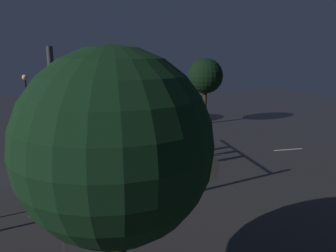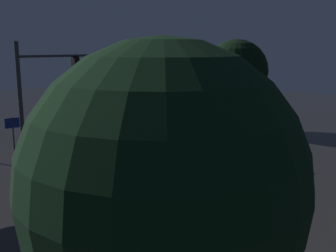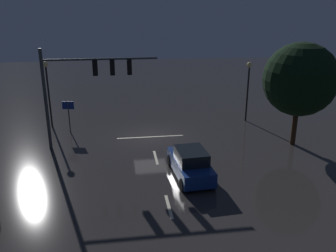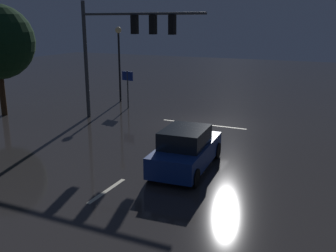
# 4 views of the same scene
# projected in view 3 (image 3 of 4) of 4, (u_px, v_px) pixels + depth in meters

# --- Properties ---
(ground_plane) EXTENTS (80.00, 80.00, 0.00)m
(ground_plane) POSITION_uv_depth(u_px,v_px,m) (150.00, 136.00, 26.83)
(ground_plane) COLOR #2D2B2B
(traffic_signal_assembly) EXTENTS (7.62, 0.47, 6.83)m
(traffic_signal_assembly) POSITION_uv_depth(u_px,v_px,m) (86.00, 78.00, 23.45)
(traffic_signal_assembly) COLOR #383A3D
(traffic_signal_assembly) RESTS_ON ground_plane
(lane_dash_far) EXTENTS (0.16, 2.20, 0.01)m
(lane_dash_far) POSITION_uv_depth(u_px,v_px,m) (156.00, 157.00, 23.09)
(lane_dash_far) COLOR beige
(lane_dash_far) RESTS_ON ground_plane
(lane_dash_mid) EXTENTS (0.16, 2.20, 0.01)m
(lane_dash_mid) POSITION_uv_depth(u_px,v_px,m) (169.00, 206.00, 17.47)
(lane_dash_mid) COLOR beige
(lane_dash_mid) RESTS_ON ground_plane
(stop_bar) EXTENTS (5.00, 0.16, 0.01)m
(stop_bar) POSITION_uv_depth(u_px,v_px,m) (150.00, 137.00, 26.69)
(stop_bar) COLOR beige
(stop_bar) RESTS_ON ground_plane
(car_approaching) EXTENTS (2.17, 4.47, 1.70)m
(car_approaching) POSITION_uv_depth(u_px,v_px,m) (190.00, 164.00, 20.32)
(car_approaching) COLOR navy
(car_approaching) RESTS_ON ground_plane
(street_lamp_left_kerb) EXTENTS (0.44, 0.44, 5.04)m
(street_lamp_left_kerb) POSITION_uv_depth(u_px,v_px,m) (248.00, 80.00, 29.30)
(street_lamp_left_kerb) COLOR black
(street_lamp_left_kerb) RESTS_ON ground_plane
(street_lamp_right_kerb) EXTENTS (0.44, 0.44, 5.31)m
(street_lamp_right_kerb) POSITION_uv_depth(u_px,v_px,m) (47.00, 82.00, 27.89)
(street_lamp_right_kerb) COLOR black
(street_lamp_right_kerb) RESTS_ON ground_plane
(route_sign) EXTENTS (0.90, 0.23, 2.53)m
(route_sign) POSITION_uv_depth(u_px,v_px,m) (68.00, 110.00, 27.12)
(route_sign) COLOR #383A3D
(route_sign) RESTS_ON ground_plane
(tree_left_far) EXTENTS (5.00, 5.00, 7.19)m
(tree_left_far) POSITION_uv_depth(u_px,v_px,m) (300.00, 80.00, 23.82)
(tree_left_far) COLOR #382314
(tree_left_far) RESTS_ON ground_plane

